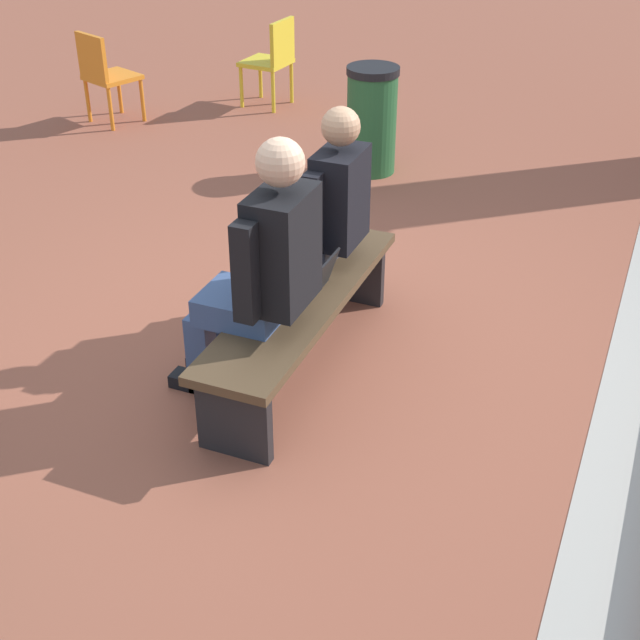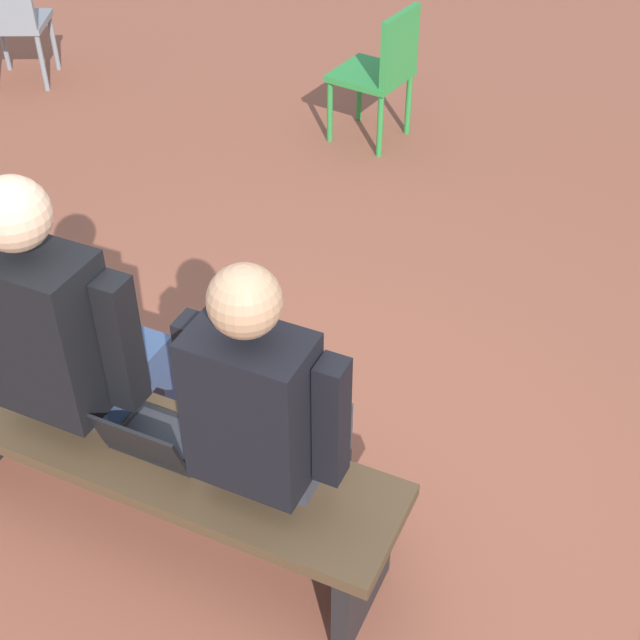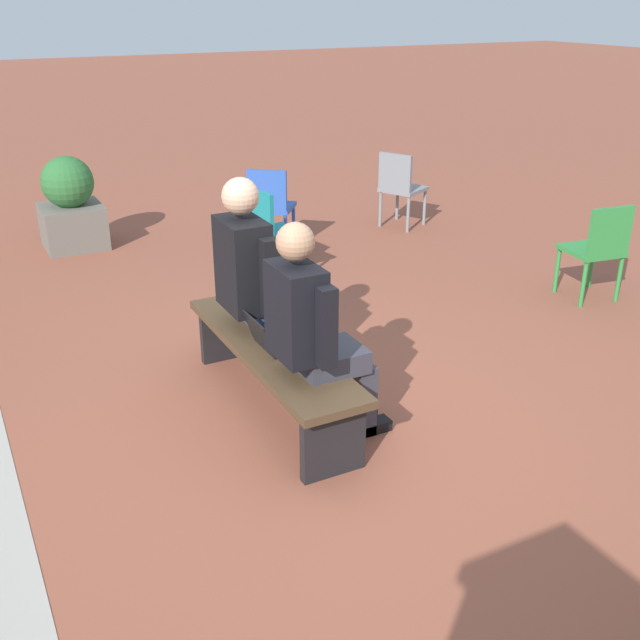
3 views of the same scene
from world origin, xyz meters
name	(u,v)px [view 1 (image 1 of 3)]	position (x,y,z in m)	size (l,w,h in m)	color
ground_plane	(301,341)	(0.00, 0.00, 0.00)	(60.00, 60.00, 0.00)	brown
concrete_strip	(630,443)	(0.24, 1.86, 0.00)	(7.66, 0.40, 0.01)	#A8A399
bench	(302,311)	(0.24, 0.11, 0.35)	(1.80, 0.44, 0.45)	#4C3823
person_student	(322,215)	(-0.21, 0.05, 0.72)	(0.54, 0.68, 1.34)	#383842
person_adult	(262,268)	(0.54, 0.04, 0.75)	(0.59, 0.74, 1.42)	#384C75
laptop	(307,283)	(0.19, 0.13, 0.50)	(0.32, 0.29, 0.21)	black
plastic_chair_by_pillar	(104,72)	(-2.81, -3.18, 0.48)	(0.54, 0.54, 0.84)	orange
plastic_chair_foreground	(273,57)	(-3.88, -1.98, 0.48)	(0.46, 0.46, 0.84)	gold
litter_bin	(372,120)	(-2.62, -0.51, 0.43)	(0.42, 0.42, 0.86)	#23562D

